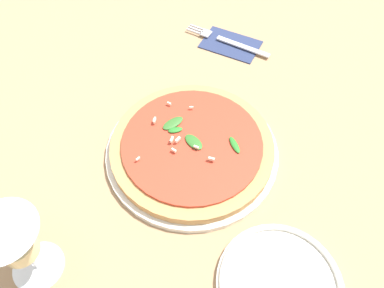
{
  "coord_description": "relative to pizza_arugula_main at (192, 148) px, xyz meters",
  "views": [
    {
      "loc": [
        -0.2,
        0.37,
        0.59
      ],
      "look_at": [
        -0.03,
        0.0,
        0.03
      ],
      "focal_mm": 35.0,
      "sensor_mm": 36.0,
      "label": 1
    }
  ],
  "objects": [
    {
      "name": "side_plate_white",
      "position": [
        -0.22,
        0.17,
        -0.01
      ],
      "size": [
        0.19,
        0.19,
        0.02
      ],
      "color": "silver",
      "rests_on": "ground_plane"
    },
    {
      "name": "pizza_arugula_main",
      "position": [
        0.0,
        0.0,
        0.0
      ],
      "size": [
        0.33,
        0.33,
        0.05
      ],
      "color": "silver",
      "rests_on": "ground_plane"
    },
    {
      "name": "napkin",
      "position": [
        0.05,
        -0.33,
        -0.01
      ],
      "size": [
        0.14,
        0.09,
        0.01
      ],
      "rotation": [
        0.0,
        0.0,
        -0.03
      ],
      "color": "navy",
      "rests_on": "ground_plane"
    },
    {
      "name": "fork",
      "position": [
        0.05,
        -0.33,
        -0.01
      ],
      "size": [
        0.22,
        0.04,
        0.0
      ],
      "rotation": [
        0.0,
        0.0,
        -0.1
      ],
      "color": "silver",
      "rests_on": "ground_plane"
    },
    {
      "name": "wine_glass",
      "position": [
        0.13,
        0.3,
        0.08
      ],
      "size": [
        0.1,
        0.1,
        0.14
      ],
      "color": "white",
      "rests_on": "ground_plane"
    },
    {
      "name": "ground_plane",
      "position": [
        0.03,
        -0.0,
        -0.02
      ],
      "size": [
        6.0,
        6.0,
        0.0
      ],
      "primitive_type": "plane",
      "color": "#9E7A56"
    }
  ]
}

